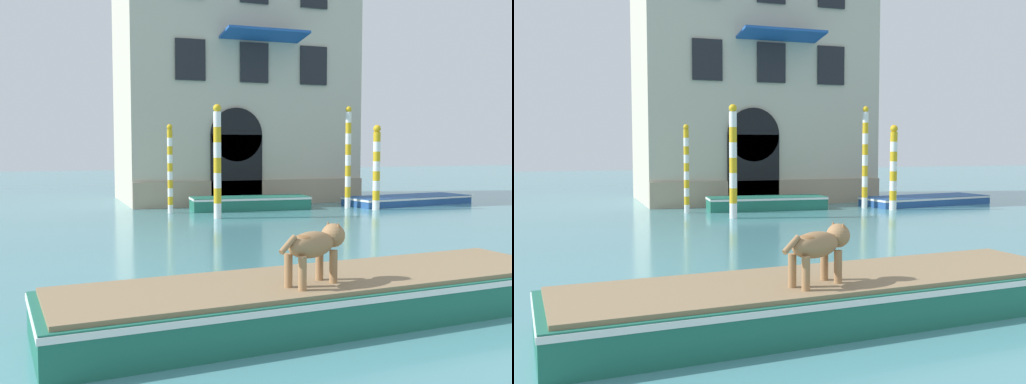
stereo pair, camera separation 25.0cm
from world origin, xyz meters
TOP-DOWN VIEW (x-y plane):
  - boat_foreground at (-3.89, 4.15)m, footprint 7.99×2.64m
  - dog_on_deck at (-4.20, 3.77)m, footprint 1.15×0.68m
  - boat_moored_near_palazzo at (-0.00, 18.56)m, footprint 4.70×1.75m
  - boat_moored_far at (7.06, 18.37)m, footprint 5.78×2.58m
  - mooring_pole_0 at (-3.19, 18.35)m, footprint 0.20×0.20m
  - mooring_pole_1 at (3.89, 17.83)m, footprint 0.24×0.24m
  - mooring_pole_2 at (4.58, 16.80)m, footprint 0.29×0.29m
  - mooring_pole_3 at (-1.99, 16.22)m, footprint 0.27×0.27m

SIDE VIEW (x-z plane):
  - boat_moored_far at x=7.06m, z-range 0.01..0.37m
  - boat_moored_near_palazzo at x=0.00m, z-range 0.01..0.53m
  - boat_foreground at x=-3.89m, z-range 0.02..0.64m
  - dog_on_deck at x=-4.20m, z-range 0.74..1.56m
  - mooring_pole_0 at x=-3.19m, z-range 0.02..3.29m
  - mooring_pole_2 at x=4.58m, z-range 0.02..3.31m
  - mooring_pole_3 at x=-1.99m, z-range 0.02..3.92m
  - mooring_pole_1 at x=3.89m, z-range 0.02..4.07m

